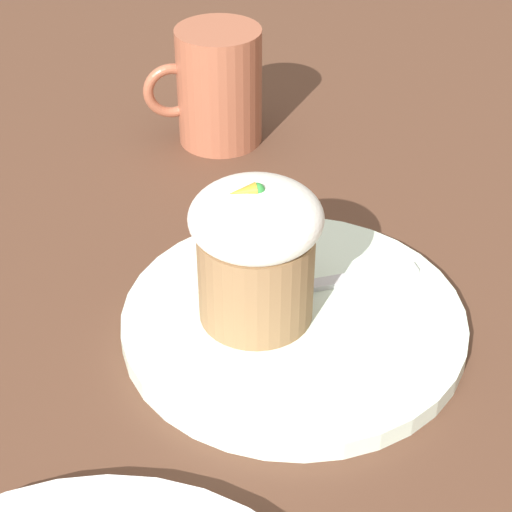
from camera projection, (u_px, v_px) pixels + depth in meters
ground_plane at (293, 328)px, 0.58m from camera, size 4.00×4.00×0.00m
dessert_plate at (294, 321)px, 0.58m from camera, size 0.23×0.23×0.01m
carrot_cake at (256, 250)px, 0.54m from camera, size 0.09×0.09×0.10m
spoon at (308, 285)px, 0.59m from camera, size 0.12×0.03×0.01m
coffee_cup at (217, 86)px, 0.76m from camera, size 0.11×0.08×0.11m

